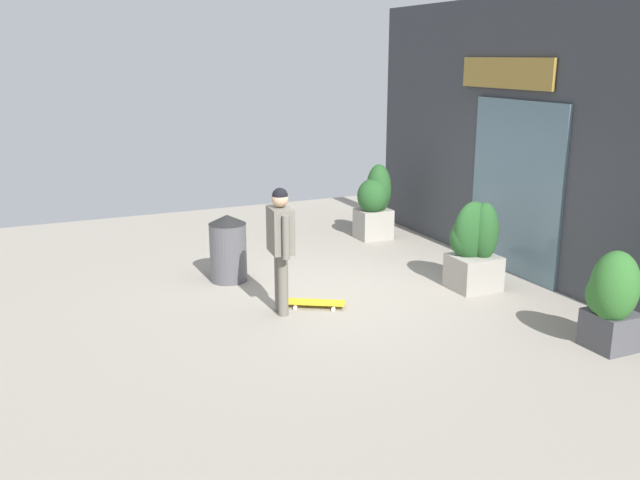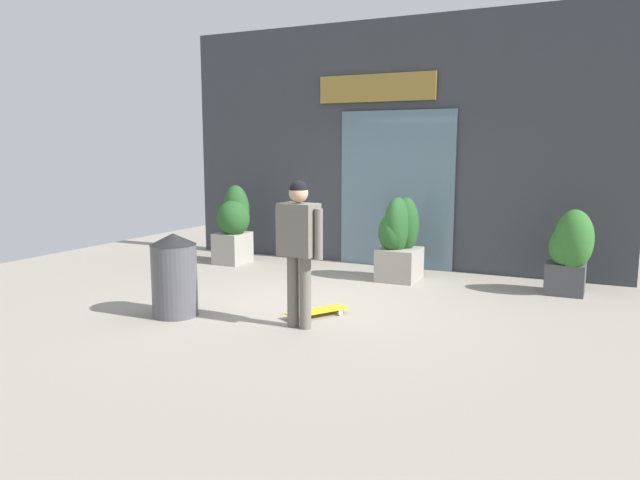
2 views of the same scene
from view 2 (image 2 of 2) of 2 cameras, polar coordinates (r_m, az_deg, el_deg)
name	(u,v)px [view 2 (image 2 of 2)]	position (r m, az deg, el deg)	size (l,w,h in m)	color
ground_plane	(317,302)	(7.83, -0.27, -5.80)	(12.00, 12.00, 0.00)	gray
building_facade	(392,146)	(10.16, 6.80, 8.73)	(7.44, 0.31, 4.00)	#383A3F
skateboarder	(299,239)	(6.53, -2.00, 0.06)	(0.59, 0.30, 1.61)	#666056
skateboard	(317,311)	(7.14, -0.27, -6.71)	(0.58, 0.77, 0.08)	gold
planter_box_left	(399,238)	(9.05, 7.41, 0.21)	(0.58, 0.65, 1.24)	gray
planter_box_right	(234,223)	(10.41, -8.12, 1.59)	(0.65, 0.63, 1.33)	gray
planter_box_mid	(569,251)	(8.71, 22.39, -0.93)	(0.58, 0.63, 1.16)	#47474C
trash_bin	(174,275)	(7.28, -13.54, -3.18)	(0.54, 0.54, 0.98)	#4C4C51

